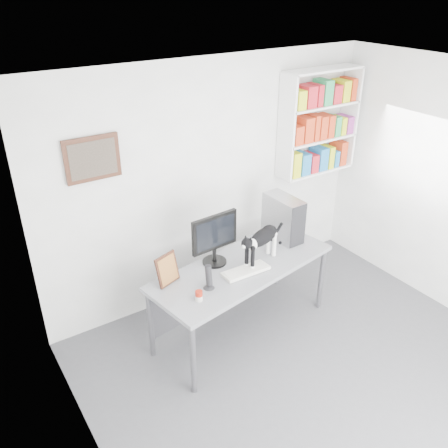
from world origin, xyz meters
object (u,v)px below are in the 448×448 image
at_px(bookshelf, 319,122).
at_px(soup_can, 199,296).
at_px(desk, 242,298).
at_px(monitor, 214,239).
at_px(keyboard, 246,271).
at_px(pc_tower, 283,218).
at_px(cat, 262,245).
at_px(speaker, 209,277).
at_px(leaning_print, 167,269).

bearing_deg(bookshelf, soup_can, -156.34).
distance_m(desk, monitor, 0.74).
xyz_separation_m(monitor, keyboard, (0.16, -0.32, -0.25)).
relative_size(desk, pc_tower, 4.05).
bearing_deg(keyboard, monitor, 118.29).
relative_size(keyboard, cat, 0.79).
distance_m(desk, soup_can, 0.84).
relative_size(pc_tower, soup_can, 4.94).
xyz_separation_m(keyboard, speaker, (-0.44, -0.02, 0.11)).
distance_m(soup_can, cat, 0.90).
xyz_separation_m(monitor, leaning_print, (-0.55, -0.05, -0.12)).
xyz_separation_m(bookshelf, cat, (-1.40, -0.77, -0.85)).
distance_m(pc_tower, leaning_print, 1.46).
bearing_deg(keyboard, cat, 18.93).
relative_size(speaker, soup_can, 2.56).
relative_size(bookshelf, cat, 2.04).
distance_m(keyboard, speaker, 0.45).
height_order(keyboard, cat, cat).
bearing_deg(speaker, desk, 19.96).
relative_size(bookshelf, monitor, 2.27).
bearing_deg(speaker, cat, 12.09).
xyz_separation_m(desk, leaning_print, (-0.76, 0.15, 0.56)).
xyz_separation_m(keyboard, cat, (0.25, 0.08, 0.17)).
bearing_deg(monitor, bookshelf, 12.88).
bearing_deg(desk, keyboard, -121.19).
distance_m(desk, cat, 0.63).
relative_size(monitor, soup_can, 5.60).
bearing_deg(speaker, keyboard, 6.84).
relative_size(speaker, cat, 0.41).
distance_m(leaning_print, cat, 0.98).
bearing_deg(desk, cat, -20.32).
relative_size(desk, keyboard, 4.09).
relative_size(desk, monitor, 3.58).
bearing_deg(cat, bookshelf, 11.54).
relative_size(soup_can, cat, 0.16).
distance_m(bookshelf, desk, 2.28).
height_order(desk, speaker, speaker).
height_order(monitor, cat, monitor).
bearing_deg(monitor, cat, -33.97).
bearing_deg(bookshelf, keyboard, -152.64).
distance_m(bookshelf, cat, 1.81).
bearing_deg(pc_tower, bookshelf, 27.89).
xyz_separation_m(desk, keyboard, (-0.05, -0.12, 0.43)).
height_order(monitor, leaning_print, monitor).
relative_size(leaning_print, soup_can, 3.15).
relative_size(monitor, keyboard, 1.14).
bearing_deg(speaker, bookshelf, 26.44).
bearing_deg(leaning_print, keyboard, -38.92).
height_order(keyboard, leaning_print, leaning_print).
bearing_deg(monitor, soup_can, -138.41).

